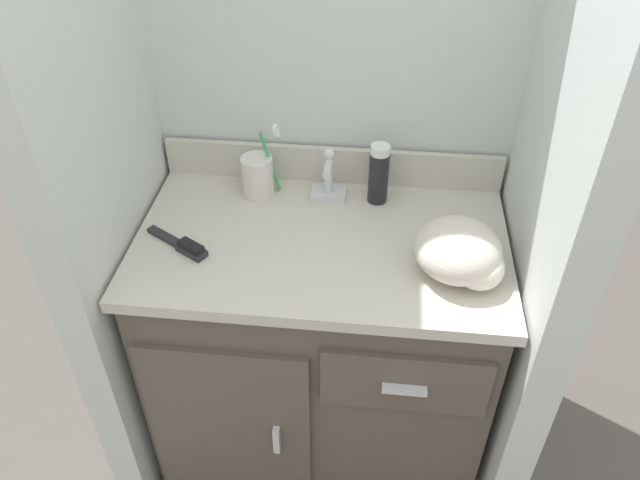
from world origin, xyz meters
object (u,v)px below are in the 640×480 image
(hairbrush, at_px, (184,245))
(toothbrush_cup, at_px, (258,176))
(shaving_cream_can, at_px, (379,174))
(hand_towel, at_px, (463,253))

(hairbrush, bearing_deg, toothbrush_cup, 92.04)
(shaving_cream_can, xyz_separation_m, hand_towel, (0.19, -0.26, -0.02))
(toothbrush_cup, relative_size, shaving_cream_can, 1.21)
(shaving_cream_can, bearing_deg, toothbrush_cup, -179.07)
(toothbrush_cup, distance_m, hairbrush, 0.28)
(toothbrush_cup, relative_size, hairbrush, 1.15)
(shaving_cream_can, relative_size, hairbrush, 0.95)
(toothbrush_cup, bearing_deg, shaving_cream_can, 0.93)
(hand_towel, bearing_deg, shaving_cream_can, 126.80)
(toothbrush_cup, xyz_separation_m, shaving_cream_can, (0.31, 0.00, 0.02))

